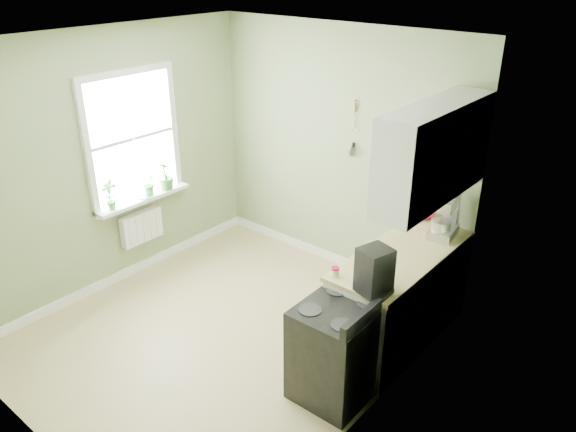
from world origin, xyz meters
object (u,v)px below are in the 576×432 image
Objects in this scene: coffee_maker at (374,272)px; stove at (338,350)px; stand_mixer at (446,217)px; kettle at (418,210)px.

stove is at bearing -118.14° from coffee_maker.
stand_mixer is 0.40m from kettle.
kettle is at bearing 104.44° from coffee_maker.
coffee_maker is (0.00, -1.25, -0.01)m from stand_mixer.
stand_mixer is 1.15× the size of coffee_maker.
kettle is 0.51× the size of coffee_maker.
kettle is (-0.23, 1.65, 0.59)m from stove.
stove is 2.52× the size of coffee_maker.
coffee_maker is at bearing -89.78° from stand_mixer.
stand_mixer is 2.23× the size of kettle.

